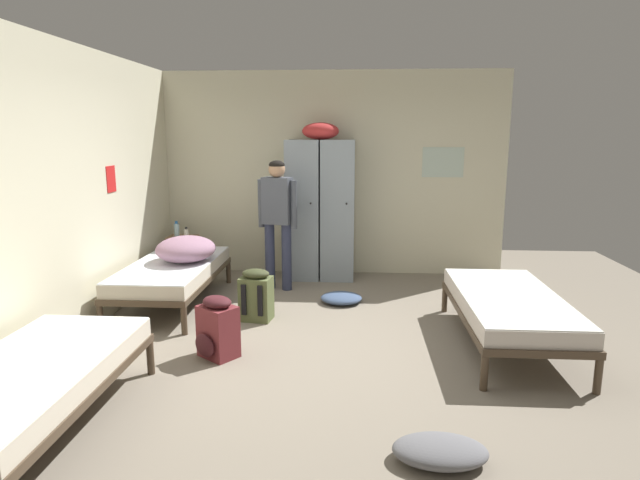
{
  "coord_description": "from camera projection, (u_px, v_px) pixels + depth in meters",
  "views": [
    {
      "loc": [
        0.32,
        -4.59,
        1.93
      ],
      "look_at": [
        0.0,
        0.27,
        0.95
      ],
      "focal_mm": 29.83,
      "sensor_mm": 36.0,
      "label": 1
    }
  ],
  "objects": [
    {
      "name": "clothes_pile_grey",
      "position": [
        440.0,
        451.0,
        3.17
      ],
      "size": [
        0.57,
        0.36,
        0.14
      ],
      "color": "slate",
      "rests_on": "ground_plane"
    },
    {
      "name": "bed_right",
      "position": [
        509.0,
        306.0,
        4.87
      ],
      "size": [
        0.9,
        1.9,
        0.49
      ],
      "color": "#473828",
      "rests_on": "ground_plane"
    },
    {
      "name": "ground_plane",
      "position": [
        318.0,
        347.0,
        4.89
      ],
      "size": [
        8.66,
        8.66,
        0.0
      ],
      "primitive_type": "plane",
      "color": "gray"
    },
    {
      "name": "clothes_pile_denim",
      "position": [
        341.0,
        298.0,
        6.16
      ],
      "size": [
        0.48,
        0.43,
        0.11
      ],
      "color": "#42567A",
      "rests_on": "ground_plane"
    },
    {
      "name": "room_backdrop",
      "position": [
        216.0,
        183.0,
        5.95
      ],
      "size": [
        4.71,
        5.47,
        2.76
      ],
      "color": "beige",
      "rests_on": "ground_plane"
    },
    {
      "name": "bed_left_front",
      "position": [
        30.0,
        380.0,
        3.4
      ],
      "size": [
        0.9,
        1.9,
        0.49
      ],
      "color": "#473828",
      "rests_on": "ground_plane"
    },
    {
      "name": "backpack_maroon",
      "position": [
        217.0,
        329.0,
        4.63
      ],
      "size": [
        0.41,
        0.42,
        0.55
      ],
      "color": "maroon",
      "rests_on": "ground_plane"
    },
    {
      "name": "bed_left_rear",
      "position": [
        172.0,
        272.0,
        6.04
      ],
      "size": [
        0.9,
        1.9,
        0.49
      ],
      "color": "#473828",
      "rests_on": "ground_plane"
    },
    {
      "name": "shelf_unit",
      "position": [
        183.0,
        253.0,
        7.19
      ],
      "size": [
        0.38,
        0.3,
        0.57
      ],
      "color": "#99704C",
      "rests_on": "ground_plane"
    },
    {
      "name": "bedding_heap",
      "position": [
        186.0,
        249.0,
        6.07
      ],
      "size": [
        0.67,
        0.71,
        0.29
      ],
      "color": "gray",
      "rests_on": "bed_left_rear"
    },
    {
      "name": "locker_bank",
      "position": [
        320.0,
        207.0,
        7.09
      ],
      "size": [
        0.9,
        0.55,
        2.07
      ],
      "color": "#8C99A3",
      "rests_on": "ground_plane"
    },
    {
      "name": "person_traveler",
      "position": [
        278.0,
        213.0,
        6.53
      ],
      "size": [
        0.5,
        0.28,
        1.61
      ],
      "color": "#2D334C",
      "rests_on": "ground_plane"
    },
    {
      "name": "backpack_olive",
      "position": [
        257.0,
        296.0,
        5.57
      ],
      "size": [
        0.35,
        0.37,
        0.55
      ],
      "color": "#566038",
      "rests_on": "ground_plane"
    },
    {
      "name": "water_bottle",
      "position": [
        177.0,
        229.0,
        7.16
      ],
      "size": [
        0.07,
        0.07,
        0.2
      ],
      "color": "#B2DBEA",
      "rests_on": "shelf_unit"
    },
    {
      "name": "lotion_bottle",
      "position": [
        186.0,
        233.0,
        7.09
      ],
      "size": [
        0.06,
        0.06,
        0.14
      ],
      "color": "white",
      "rests_on": "shelf_unit"
    }
  ]
}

